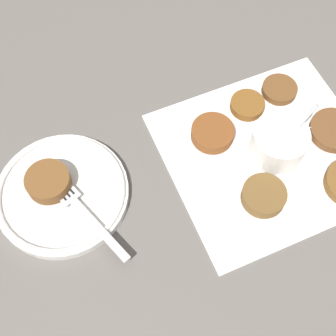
# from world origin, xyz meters

# --- Properties ---
(ground_plane) EXTENTS (4.00, 4.00, 0.00)m
(ground_plane) POSITION_xyz_m (0.00, 0.00, 0.00)
(ground_plane) COLOR #605B56
(napkin) EXTENTS (0.33, 0.31, 0.00)m
(napkin) POSITION_xyz_m (0.01, 0.00, 0.00)
(napkin) COLOR white
(napkin) RESTS_ON ground_plane
(sauce_bowl) EXTENTS (0.09, 0.09, 0.10)m
(sauce_bowl) POSITION_xyz_m (0.03, -0.00, 0.03)
(sauce_bowl) COLOR white
(sauce_bowl) RESTS_ON napkin
(fritter_0) EXTENTS (0.07, 0.07, 0.02)m
(fritter_0) POSITION_xyz_m (-0.06, 0.06, 0.01)
(fritter_0) COLOR brown
(fritter_0) RESTS_ON napkin
(fritter_1) EXTENTS (0.07, 0.07, 0.02)m
(fritter_1) POSITION_xyz_m (-0.03, -0.07, 0.01)
(fritter_1) COLOR brown
(fritter_1) RESTS_ON napkin
(fritter_2) EXTENTS (0.06, 0.06, 0.01)m
(fritter_2) POSITION_xyz_m (0.02, 0.09, 0.01)
(fritter_2) COLOR brown
(fritter_2) RESTS_ON napkin
(fritter_4) EXTENTS (0.06, 0.06, 0.01)m
(fritter_4) POSITION_xyz_m (0.08, 0.10, 0.01)
(fritter_4) COLOR brown
(fritter_4) RESTS_ON napkin
(fritter_5) EXTENTS (0.08, 0.08, 0.01)m
(fritter_5) POSITION_xyz_m (0.13, -0.00, 0.01)
(fritter_5) COLOR brown
(fritter_5) RESTS_ON napkin
(serving_plate) EXTENTS (0.20, 0.20, 0.02)m
(serving_plate) POSITION_xyz_m (-0.31, 0.04, 0.01)
(serving_plate) COLOR white
(serving_plate) RESTS_ON ground_plane
(fritter_on_plate) EXTENTS (0.07, 0.07, 0.02)m
(fritter_on_plate) POSITION_xyz_m (-0.32, 0.05, 0.03)
(fritter_on_plate) COLOR brown
(fritter_on_plate) RESTS_ON serving_plate
(fork) EXTENTS (0.10, 0.18, 0.00)m
(fork) POSITION_xyz_m (-0.29, 0.01, 0.02)
(fork) COLOR silver
(fork) RESTS_ON serving_plate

